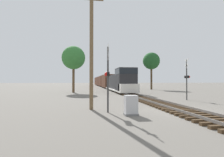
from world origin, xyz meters
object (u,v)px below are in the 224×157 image
at_px(utility_pole, 91,48).
at_px(tree_far_right, 74,58).
at_px(freight_train, 104,81).
at_px(crossing_signal_far, 187,77).
at_px(crossing_signal_near, 107,75).
at_px(relay_cabinet, 131,105).
at_px(tree_mid_background, 151,61).

xyz_separation_m(utility_pole, tree_far_right, (-2.62, 20.07, 1.86)).
bearing_deg(freight_train, crossing_signal_far, -84.19).
bearing_deg(freight_train, crossing_signal_near, -95.79).
bearing_deg(relay_cabinet, tree_far_right, 102.43).
height_order(utility_pole, tree_far_right, utility_pole).
distance_m(freight_train, tree_far_right, 31.45).
height_order(tree_far_right, tree_mid_background, tree_mid_background).
height_order(crossing_signal_far, tree_mid_background, tree_mid_background).
bearing_deg(crossing_signal_near, relay_cabinet, 53.46).
xyz_separation_m(crossing_signal_near, crossing_signal_far, (9.79, 6.29, 0.01)).
relative_size(relay_cabinet, utility_pole, 0.14).
bearing_deg(tree_far_right, crossing_signal_near, -80.33).
xyz_separation_m(utility_pole, tree_mid_background, (16.15, 29.02, 2.59)).
bearing_deg(utility_pole, tree_mid_background, 60.90).
relative_size(crossing_signal_near, tree_mid_background, 0.49).
bearing_deg(tree_mid_background, relay_cabinet, -113.57).
bearing_deg(tree_far_right, relay_cabinet, -77.57).
bearing_deg(utility_pole, freight_train, 82.86).
bearing_deg(crossing_signal_near, crossing_signal_far, 127.17).
distance_m(crossing_signal_near, tree_far_right, 22.15).
bearing_deg(crossing_signal_far, crossing_signal_near, 132.79).
distance_m(relay_cabinet, tree_mid_background, 35.10).
height_order(crossing_signal_near, relay_cabinet, crossing_signal_near).
relative_size(utility_pole, tree_mid_background, 0.95).
height_order(crossing_signal_far, relay_cabinet, crossing_signal_far).
distance_m(freight_train, utility_pole, 50.37).
bearing_deg(crossing_signal_far, tree_far_right, 51.58).
bearing_deg(tree_far_right, tree_mid_background, 25.48).
bearing_deg(relay_cabinet, crossing_signal_near, 139.02).
distance_m(crossing_signal_near, crossing_signal_far, 11.64).
bearing_deg(crossing_signal_near, freight_train, 178.65).
bearing_deg(relay_cabinet, utility_pole, 132.58).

